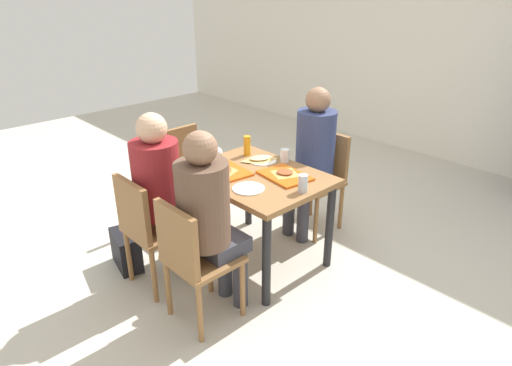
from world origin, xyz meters
The scene contains 23 objects.
ground_plane centered at (0.00, 0.00, -0.01)m, with size 10.00×10.00×0.02m, color beige.
back_wall centered at (0.00, 3.20, 1.40)m, with size 10.00×0.10×2.80m, color silver.
main_table centered at (0.00, 0.00, 0.62)m, with size 1.02×0.78×0.73m.
chair_near_left centered at (-0.25, -0.77, 0.50)m, with size 0.40×0.40×0.85m.
chair_near_right centered at (0.25, -0.77, 0.50)m, with size 0.40×0.40×0.85m.
chair_far_side centered at (0.00, 0.77, 0.50)m, with size 0.40×0.40×0.85m.
chair_left_end centered at (-0.89, 0.00, 0.50)m, with size 0.40×0.40×0.85m.
person_in_red centered at (-0.25, -0.63, 0.74)m, with size 0.32×0.42×1.26m.
person_in_brown_jacket centered at (0.25, -0.63, 0.74)m, with size 0.32×0.42×1.26m.
person_far_side centered at (0.00, 0.63, 0.74)m, with size 0.32×0.42×1.26m.
tray_red_near centered at (-0.18, -0.14, 0.73)m, with size 0.36×0.26×0.02m, color #D85914.
tray_red_far centered at (0.18, 0.12, 0.73)m, with size 0.36×0.26×0.02m, color #D85914.
paper_plate_center centered at (-0.15, 0.21, 0.73)m, with size 0.22×0.22×0.01m, color white.
paper_plate_near_edge centered at (0.15, -0.21, 0.73)m, with size 0.22×0.22×0.01m, color white.
pizza_slice_a centered at (-0.17, -0.16, 0.75)m, with size 0.26×0.25×0.02m.
pizza_slice_b centered at (0.17, 0.13, 0.75)m, with size 0.22×0.22×0.02m.
pizza_slice_c centered at (-0.17, 0.20, 0.74)m, with size 0.24×0.27×0.02m.
plastic_cup_a centered at (-0.03, 0.33, 0.78)m, with size 0.07×0.07×0.10m, color white.
plastic_cup_b centered at (0.03, -0.33, 0.78)m, with size 0.07×0.07×0.10m, color white.
soda_can centered at (0.43, 0.02, 0.79)m, with size 0.07×0.07×0.12m, color #B7BCC6.
condiment_bottle centered at (-0.33, 0.21, 0.81)m, with size 0.06×0.06×0.16m, color orange.
foil_bundle centered at (-0.43, -0.02, 0.78)m, with size 0.10×0.10×0.10m, color silver.
handbag centered at (-0.60, -0.79, 0.14)m, with size 0.32×0.16×0.28m, color black.
Camera 1 is at (2.17, -2.05, 2.01)m, focal length 31.32 mm.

